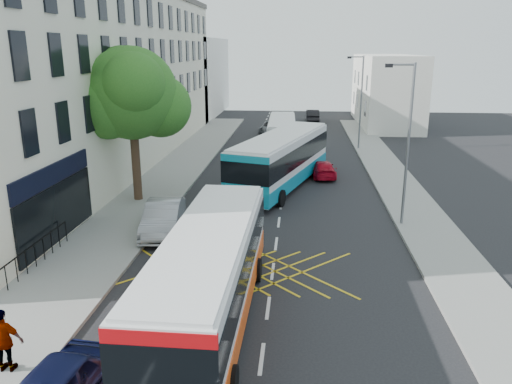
% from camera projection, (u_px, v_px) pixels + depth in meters
% --- Properties ---
extents(ground, '(120.00, 120.00, 0.00)m').
position_uv_depth(ground, '(262.00, 359.00, 14.69)').
color(ground, black).
rests_on(ground, ground).
extents(pavement_left, '(5.00, 70.00, 0.15)m').
position_uv_depth(pavement_left, '(139.00, 200.00, 29.72)').
color(pavement_left, gray).
rests_on(pavement_left, ground).
extents(pavement_right, '(3.00, 70.00, 0.15)m').
position_uv_depth(pavement_right, '(413.00, 207.00, 28.40)').
color(pavement_right, gray).
rests_on(pavement_right, ground).
extents(terrace_main, '(8.30, 45.00, 13.50)m').
position_uv_depth(terrace_main, '(101.00, 76.00, 37.39)').
color(terrace_main, '#ECE8C6').
rests_on(terrace_main, ground).
extents(terrace_far, '(8.00, 20.00, 10.00)m').
position_uv_depth(terrace_far, '(189.00, 77.00, 67.07)').
color(terrace_far, silver).
rests_on(terrace_far, ground).
extents(building_right, '(6.00, 18.00, 8.00)m').
position_uv_depth(building_right, '(386.00, 90.00, 58.59)').
color(building_right, silver).
rests_on(building_right, ground).
extents(street_tree, '(6.30, 5.70, 8.80)m').
position_uv_depth(street_tree, '(131.00, 94.00, 27.96)').
color(street_tree, '#382619').
rests_on(street_tree, pavement_left).
extents(lamp_near, '(1.45, 0.15, 8.00)m').
position_uv_depth(lamp_near, '(407.00, 137.00, 24.37)').
color(lamp_near, slate).
rests_on(lamp_near, pavement_right).
extents(lamp_far, '(1.45, 0.15, 8.00)m').
position_uv_depth(lamp_far, '(360.00, 98.00, 43.51)').
color(lamp_far, slate).
rests_on(lamp_far, pavement_right).
extents(railings, '(0.08, 5.60, 1.14)m').
position_uv_depth(railings, '(35.00, 254.00, 20.36)').
color(railings, black).
rests_on(railings, pavement_left).
extents(bus_near, '(2.96, 11.36, 3.18)m').
position_uv_depth(bus_near, '(209.00, 275.00, 16.31)').
color(bus_near, silver).
rests_on(bus_near, ground).
extents(bus_mid, '(6.31, 12.56, 3.45)m').
position_uv_depth(bus_mid, '(281.00, 160.00, 32.38)').
color(bus_mid, silver).
rests_on(bus_mid, ground).
extents(bus_far, '(2.71, 10.14, 2.84)m').
position_uv_depth(bus_far, '(282.00, 134.00, 43.99)').
color(bus_far, silver).
rests_on(bus_far, ground).
extents(parked_car_silver, '(2.19, 4.94, 1.58)m').
position_uv_depth(parked_car_silver, '(163.00, 218.00, 24.44)').
color(parked_car_silver, '#93959A').
rests_on(parked_car_silver, ground).
extents(red_hatchback, '(1.94, 4.06, 1.14)m').
position_uv_depth(red_hatchback, '(323.00, 169.00, 35.23)').
color(red_hatchback, '#B1071C').
rests_on(red_hatchback, ground).
extents(distant_car_grey, '(2.72, 5.11, 1.37)m').
position_uv_depth(distant_car_grey, '(272.00, 128.00, 52.50)').
color(distant_car_grey, '#414349').
rests_on(distant_car_grey, ground).
extents(distant_car_dark, '(1.61, 4.51, 1.48)m').
position_uv_depth(distant_car_dark, '(312.00, 116.00, 61.53)').
color(distant_car_dark, black).
rests_on(distant_car_dark, ground).
extents(pedestrian_far, '(1.10, 0.47, 1.87)m').
position_uv_depth(pedestrian_far, '(4.00, 341.00, 13.68)').
color(pedestrian_far, gray).
rests_on(pedestrian_far, pavement_left).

